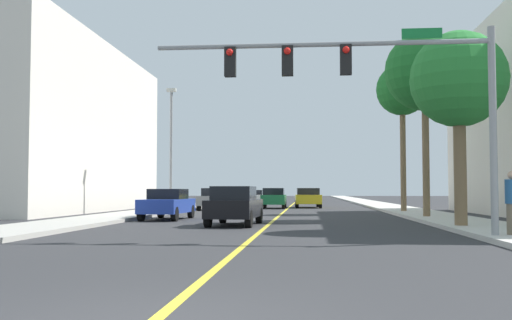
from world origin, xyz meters
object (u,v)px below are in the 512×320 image
object	(u,v)px
traffic_signal_mast	(371,79)
car_blue	(168,204)
palm_far	(402,91)
car_white	(253,198)
palm_mid	(425,72)
car_gray	(215,199)
street_lamp	(171,142)
car_black	(235,205)
car_yellow	(308,198)
palm_near	(459,81)
car_green	(274,198)
pedestrian	(512,203)

from	to	relation	value
traffic_signal_mast	car_blue	distance (m)	13.87
palm_far	car_white	world-z (taller)	palm_far
palm_mid	car_gray	xyz separation A→B (m)	(-11.91, 12.15, -6.13)
street_lamp	palm_mid	xyz separation A→B (m)	(13.72, -6.82, 2.64)
traffic_signal_mast	car_white	bearing A→B (deg)	100.84
car_black	car_gray	bearing A→B (deg)	104.13
palm_mid	palm_far	xyz separation A→B (m)	(0.07, 7.16, 0.31)
car_white	car_yellow	world-z (taller)	car_yellow
palm_near	car_gray	world-z (taller)	palm_near
car_gray	car_blue	world-z (taller)	car_gray
traffic_signal_mast	palm_mid	distance (m)	12.45
palm_near	car_yellow	size ratio (longest dim) A/B	1.45
palm_far	car_white	xyz separation A→B (m)	(-10.29, 15.24, -6.47)
traffic_signal_mast	palm_near	distance (m)	5.71
palm_mid	car_yellow	bearing A→B (deg)	106.82
street_lamp	car_green	world-z (taller)	street_lamp
car_gray	car_white	xyz separation A→B (m)	(1.69, 10.25, -0.04)
palm_near	car_yellow	xyz separation A→B (m)	(-5.31, 25.48, -4.38)
car_white	palm_near	bearing A→B (deg)	-73.92
traffic_signal_mast	car_blue	bearing A→B (deg)	128.25
palm_far	street_lamp	bearing A→B (deg)	-178.61
street_lamp	car_blue	world-z (taller)	street_lamp
palm_far	car_green	world-z (taller)	palm_far
car_green	car_white	size ratio (longest dim) A/B	0.92
street_lamp	car_black	size ratio (longest dim) A/B	1.81
car_white	car_green	bearing A→B (deg)	-73.46
car_blue	pedestrian	distance (m)	15.87
palm_mid	car_blue	size ratio (longest dim) A/B	2.03
traffic_signal_mast	car_white	xyz separation A→B (m)	(-6.52, 34.03, -3.71)
traffic_signal_mast	street_lamp	bearing A→B (deg)	118.50
palm_far	car_green	bearing A→B (deg)	131.93
palm_far	car_blue	world-z (taller)	palm_far
car_white	car_yellow	size ratio (longest dim) A/B	0.96
traffic_signal_mast	car_blue	xyz separation A→B (m)	(-8.28, 10.50, -3.70)
car_green	car_yellow	size ratio (longest dim) A/B	0.88
palm_near	street_lamp	bearing A→B (deg)	133.98
traffic_signal_mast	car_green	distance (m)	28.44
car_blue	car_yellow	size ratio (longest dim) A/B	0.91
car_green	street_lamp	bearing A→B (deg)	-121.37
palm_near	palm_far	xyz separation A→B (m)	(0.30, 14.32, 2.04)
car_black	car_yellow	bearing A→B (deg)	85.88
car_gray	car_blue	size ratio (longest dim) A/B	0.94
car_blue	car_black	distance (m)	5.63
car_yellow	pedestrian	size ratio (longest dim) A/B	2.70
street_lamp	pedestrian	distance (m)	23.13
traffic_signal_mast	palm_far	distance (m)	19.36
palm_near	palm_far	size ratio (longest dim) A/B	0.78
street_lamp	car_blue	xyz separation A→B (m)	(1.74, -7.96, -3.53)
palm_far	car_yellow	distance (m)	14.05
traffic_signal_mast	pedestrian	xyz separation A→B (m)	(3.78, 0.19, -3.42)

